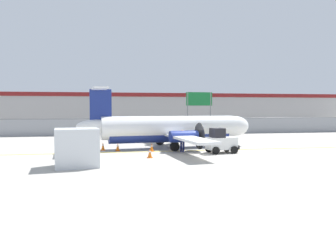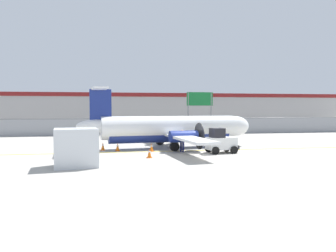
% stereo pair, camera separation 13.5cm
% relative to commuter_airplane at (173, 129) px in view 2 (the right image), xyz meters
% --- Properties ---
extents(ground_plane, '(140.00, 140.00, 0.01)m').
position_rel_commuter_airplane_xyz_m(ground_plane, '(1.15, -2.11, -1.60)').
color(ground_plane, '#ADA89E').
extents(perimeter_fence, '(98.00, 0.10, 2.10)m').
position_rel_commuter_airplane_xyz_m(perimeter_fence, '(1.15, 13.89, -0.49)').
color(perimeter_fence, gray).
rests_on(perimeter_fence, ground).
extents(parking_lot_strip, '(98.00, 17.00, 0.12)m').
position_rel_commuter_airplane_xyz_m(parking_lot_strip, '(1.15, 25.39, -1.54)').
color(parking_lot_strip, '#38383A').
rests_on(parking_lot_strip, ground).
extents(background_building, '(91.00, 8.10, 6.50)m').
position_rel_commuter_airplane_xyz_m(background_building, '(1.15, 43.87, 1.66)').
color(background_building, '#BCB7B2').
rests_on(background_building, ground).
extents(commuter_airplane, '(15.09, 16.08, 4.92)m').
position_rel_commuter_airplane_xyz_m(commuter_airplane, '(0.00, 0.00, 0.00)').
color(commuter_airplane, white).
rests_on(commuter_airplane, ground).
extents(baggage_tug, '(2.45, 1.64, 1.88)m').
position_rel_commuter_airplane_xyz_m(baggage_tug, '(2.90, -3.81, -0.75)').
color(baggage_tug, silver).
rests_on(baggage_tug, ground).
extents(ground_crew_worker, '(0.48, 0.48, 1.70)m').
position_rel_commuter_airplane_xyz_m(ground_crew_worker, '(0.22, -2.60, -0.65)').
color(ground_crew_worker, '#191E4C').
rests_on(ground_crew_worker, ground).
extents(cargo_container, '(2.65, 2.31, 2.20)m').
position_rel_commuter_airplane_xyz_m(cargo_container, '(-7.15, -7.82, -0.50)').
color(cargo_container, silver).
rests_on(cargo_container, ground).
extents(traffic_cone_near_left, '(0.36, 0.36, 0.64)m').
position_rel_commuter_airplane_xyz_m(traffic_cone_near_left, '(-5.83, -0.67, -1.29)').
color(traffic_cone_near_left, orange).
rests_on(traffic_cone_near_left, ground).
extents(traffic_cone_near_right, '(0.36, 0.36, 0.64)m').
position_rel_commuter_airplane_xyz_m(traffic_cone_near_right, '(-2.08, -1.97, -1.29)').
color(traffic_cone_near_right, orange).
rests_on(traffic_cone_near_right, ground).
extents(traffic_cone_far_left, '(0.36, 0.36, 0.64)m').
position_rel_commuter_airplane_xyz_m(traffic_cone_far_left, '(-2.62, -5.23, -1.29)').
color(traffic_cone_far_left, orange).
rests_on(traffic_cone_far_left, ground).
extents(traffic_cone_far_right, '(0.36, 0.36, 0.64)m').
position_rel_commuter_airplane_xyz_m(traffic_cone_far_right, '(-4.68, -1.29, -1.29)').
color(traffic_cone_far_right, orange).
rests_on(traffic_cone_far_right, ground).
extents(parked_car_0, '(4.24, 2.08, 1.58)m').
position_rel_commuter_airplane_xyz_m(parked_car_0, '(-11.60, 21.83, -0.71)').
color(parked_car_0, slate).
rests_on(parked_car_0, parking_lot_strip).
extents(parked_car_1, '(4.21, 2.02, 1.58)m').
position_rel_commuter_airplane_xyz_m(parked_car_1, '(-3.57, 24.32, -0.71)').
color(parked_car_1, '#19662D').
rests_on(parked_car_1, parking_lot_strip).
extents(parked_car_2, '(4.30, 2.21, 1.58)m').
position_rel_commuter_airplane_xyz_m(parked_car_2, '(5.36, 23.84, -0.71)').
color(parked_car_2, '#B28C19').
rests_on(parked_car_2, parking_lot_strip).
extents(parked_car_3, '(4.31, 2.23, 1.58)m').
position_rel_commuter_airplane_xyz_m(parked_car_3, '(12.92, 25.68, -0.71)').
color(parked_car_3, red).
rests_on(parked_car_3, parking_lot_strip).
extents(highway_sign, '(3.60, 0.14, 5.50)m').
position_rel_commuter_airplane_xyz_m(highway_sign, '(6.63, 15.68, 2.54)').
color(highway_sign, slate).
rests_on(highway_sign, ground).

